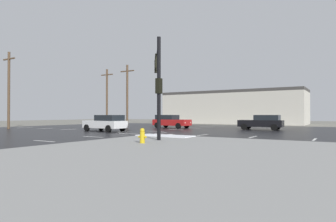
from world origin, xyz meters
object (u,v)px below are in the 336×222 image
at_px(utility_pole_far, 127,94).
at_px(utility_pole_distant, 107,96).
at_px(fire_hydrant, 142,136).
at_px(sedan_black, 262,122).
at_px(utility_pole_mid, 9,89).
at_px(traffic_signal_mast, 158,73).
at_px(sedan_white, 106,123).
at_px(sedan_red, 171,121).

relative_size(utility_pole_far, utility_pole_distant, 0.98).
relative_size(fire_hydrant, sedan_black, 0.17).
bearing_deg(utility_pole_mid, sedan_black, 27.48).
distance_m(fire_hydrant, utility_pole_distant, 28.25).
distance_m(traffic_signal_mast, sedan_white, 11.28).
relative_size(traffic_signal_mast, sedan_black, 1.33).
bearing_deg(utility_pole_far, utility_pole_distant, 160.67).
relative_size(traffic_signal_mast, utility_pole_mid, 0.70).
bearing_deg(traffic_signal_mast, sedan_red, -7.06).
distance_m(sedan_red, utility_pole_far, 7.20).
distance_m(fire_hydrant, sedan_black, 19.17).
bearing_deg(sedan_black, sedan_red, 6.55).
relative_size(sedan_black, utility_pole_far, 0.57).
xyz_separation_m(sedan_black, sedan_red, (-10.42, -1.60, 0.00)).
relative_size(sedan_red, utility_pole_distant, 0.56).
height_order(utility_pole_far, utility_pole_distant, utility_pole_distant).
height_order(fire_hydrant, utility_pole_distant, utility_pole_distant).
relative_size(sedan_white, utility_pole_distant, 0.56).
height_order(fire_hydrant, sedan_white, sedan_white).
bearing_deg(utility_pole_mid, sedan_red, 38.04).
distance_m(traffic_signal_mast, sedan_black, 16.41).
bearing_deg(fire_hydrant, utility_pole_mid, 165.39).
relative_size(sedan_black, sedan_red, 0.99).
xyz_separation_m(sedan_black, utility_pole_far, (-16.74, -2.08, 3.41)).
distance_m(sedan_black, sedan_red, 10.54).
height_order(sedan_black, utility_pole_distant, utility_pole_distant).
height_order(sedan_white, utility_pole_far, utility_pole_far).
distance_m(fire_hydrant, sedan_white, 13.57).
distance_m(sedan_white, utility_pole_mid, 13.53).
bearing_deg(utility_pole_distant, sedan_white, -46.67).
bearing_deg(utility_pole_far, sedan_red, 4.38).
height_order(traffic_signal_mast, fire_hydrant, traffic_signal_mast).
xyz_separation_m(sedan_black, utility_pole_distant, (-22.13, -0.19, 3.48)).
distance_m(utility_pole_mid, utility_pole_distant, 13.12).
relative_size(traffic_signal_mast, sedan_red, 1.32).
relative_size(utility_pole_mid, utility_pole_far, 1.08).
bearing_deg(sedan_red, fire_hydrant, -59.61).
distance_m(sedan_black, utility_pole_distant, 22.40).
bearing_deg(sedan_black, fire_hydrant, 83.35).
bearing_deg(traffic_signal_mast, utility_pole_far, 10.09).
bearing_deg(sedan_white, utility_pole_far, -58.12).
xyz_separation_m(sedan_black, sedan_white, (-12.17, -10.74, 0.00)).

